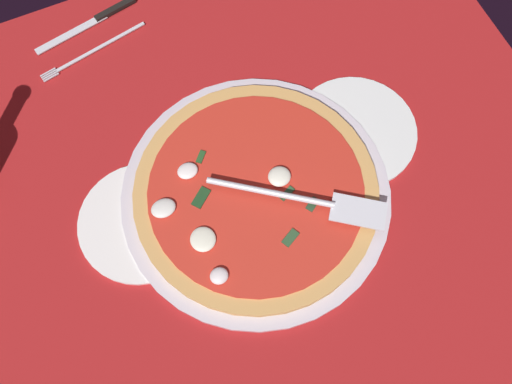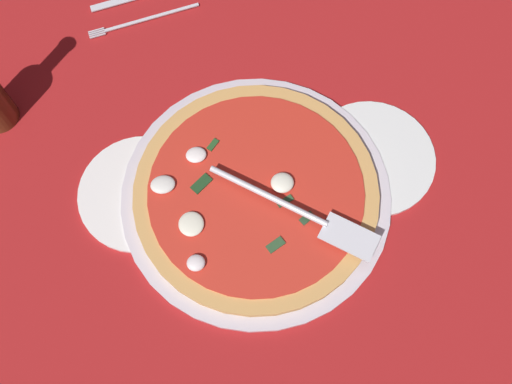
{
  "view_description": "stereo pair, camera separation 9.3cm",
  "coord_description": "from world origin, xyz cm",
  "px_view_note": "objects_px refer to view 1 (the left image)",
  "views": [
    {
      "loc": [
        15.66,
        29.55,
        88.86
      ],
      "look_at": [
        1.62,
        -1.85,
        2.38
      ],
      "focal_mm": 40.66,
      "sensor_mm": 36.0,
      "label": 1
    },
    {
      "loc": [
        6.74,
        32.16,
        88.86
      ],
      "look_at": [
        1.62,
        -1.85,
        2.38
      ],
      "focal_mm": 40.66,
      "sensor_mm": 36.0,
      "label": 2
    }
  ],
  "objects_px": {
    "pizza_server": "(301,200)",
    "place_setting_near": "(95,36)",
    "pizza": "(255,193)",
    "dinner_plate_left": "(355,131)",
    "dinner_plate_right": "(142,222)"
  },
  "relations": [
    {
      "from": "dinner_plate_right",
      "to": "place_setting_near",
      "type": "bearing_deg",
      "value": -96.68
    },
    {
      "from": "pizza",
      "to": "pizza_server",
      "type": "distance_m",
      "value": 0.08
    },
    {
      "from": "dinner_plate_right",
      "to": "place_setting_near",
      "type": "relative_size",
      "value": 0.91
    },
    {
      "from": "dinner_plate_left",
      "to": "pizza_server",
      "type": "xyz_separation_m",
      "value": [
        0.15,
        0.09,
        0.04
      ]
    },
    {
      "from": "pizza",
      "to": "place_setting_near",
      "type": "distance_m",
      "value": 0.43
    },
    {
      "from": "pizza",
      "to": "place_setting_near",
      "type": "xyz_separation_m",
      "value": [
        0.14,
        -0.41,
        -0.02
      ]
    },
    {
      "from": "pizza",
      "to": "place_setting_near",
      "type": "height_order",
      "value": "pizza"
    },
    {
      "from": "dinner_plate_left",
      "to": "pizza_server",
      "type": "distance_m",
      "value": 0.18
    },
    {
      "from": "dinner_plate_left",
      "to": "place_setting_near",
      "type": "height_order",
      "value": "place_setting_near"
    },
    {
      "from": "dinner_plate_left",
      "to": "dinner_plate_right",
      "type": "relative_size",
      "value": 1.04
    },
    {
      "from": "dinner_plate_left",
      "to": "dinner_plate_right",
      "type": "height_order",
      "value": "same"
    },
    {
      "from": "place_setting_near",
      "to": "pizza_server",
      "type": "bearing_deg",
      "value": 102.29
    },
    {
      "from": "dinner_plate_right",
      "to": "pizza_server",
      "type": "height_order",
      "value": "pizza_server"
    },
    {
      "from": "pizza_server",
      "to": "dinner_plate_right",
      "type": "bearing_deg",
      "value": -162.61
    },
    {
      "from": "pizza_server",
      "to": "place_setting_near",
      "type": "height_order",
      "value": "pizza_server"
    }
  ]
}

